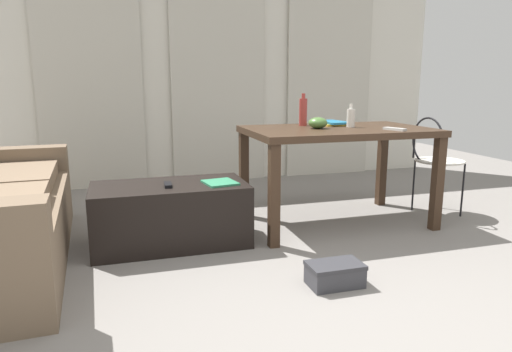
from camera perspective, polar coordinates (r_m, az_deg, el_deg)
ground_plane at (r=3.40m, az=3.23°, el=-7.67°), size 8.53×8.53×0.00m
wall_back at (r=5.31m, az=-4.90°, el=14.01°), size 5.29×0.10×2.69m
curtains at (r=5.22m, az=-4.68°, el=12.41°), size 3.76×0.03×2.39m
coffee_table at (r=3.27m, az=-10.58°, el=-4.71°), size 1.06×0.55×0.43m
craft_table at (r=3.66m, az=10.08°, el=4.40°), size 1.41×0.87×0.77m
wire_chair at (r=4.15m, az=21.22°, el=2.57°), size 0.40×0.40×0.84m
bottle_near at (r=3.80m, az=5.88°, el=7.98°), size 0.06×0.06×0.26m
bottle_far at (r=3.72m, az=11.71°, el=7.12°), size 0.07×0.07×0.18m
bowl at (r=3.58m, az=7.70°, el=6.56°), size 0.15×0.15×0.09m
book_stack at (r=3.89m, az=9.42°, el=6.53°), size 0.22×0.31×0.03m
tv_remote_on_table at (r=3.57m, az=16.85°, el=5.61°), size 0.11×0.18×0.02m
tv_remote_primary at (r=3.16m, az=-10.89°, el=-1.07°), size 0.06×0.15×0.02m
magazine at (r=3.19m, az=-4.49°, el=-0.82°), size 0.24×0.26×0.01m
shoebox at (r=2.67m, az=9.77°, el=-11.92°), size 0.31×0.19×0.13m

